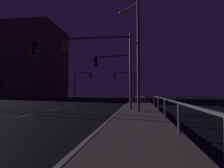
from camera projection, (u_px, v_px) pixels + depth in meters
name	position (u px, v px, depth m)	size (l,w,h in m)	color
ground_plane	(74.00, 106.00, 19.77)	(112.00, 112.00, 0.00)	black
sidewalk_right	(140.00, 106.00, 18.83)	(2.63, 77.00, 0.14)	gray
lane_markings_center	(84.00, 104.00, 23.23)	(0.14, 50.00, 0.01)	silver
lane_edge_line	(127.00, 103.00, 23.99)	(0.14, 53.00, 0.01)	silver
traffic_light_near_right	(125.00, 79.00, 34.80)	(3.83, 0.37, 5.00)	#38383D
traffic_light_far_center	(11.00, 62.00, 16.20)	(3.93, 0.35, 5.55)	#2D3033
traffic_light_overhead_east	(114.00, 68.00, 21.61)	(4.41, 0.83, 5.56)	#4C4C51
traffic_light_near_left	(82.00, 80.00, 37.31)	(3.44, 0.35, 5.39)	#4C4C51
traffic_light_mid_right	(100.00, 55.00, 14.32)	(5.30, 0.37, 5.57)	#4C4C51
traffic_light_far_left	(4.00, 59.00, 14.94)	(4.66, 0.73, 5.59)	#38383D
street_lamp_median	(135.00, 45.00, 12.99)	(1.51, 1.43, 7.38)	#4C4C51
street_lamp_corner	(138.00, 76.00, 40.71)	(0.97, 1.36, 7.79)	#4C4C51
barrier_fence	(170.00, 106.00, 7.46)	(0.09, 16.38, 0.98)	#59595E
building_distant	(19.00, 63.00, 46.97)	(20.29, 13.06, 16.91)	brown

